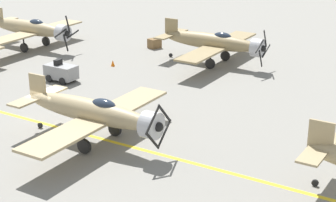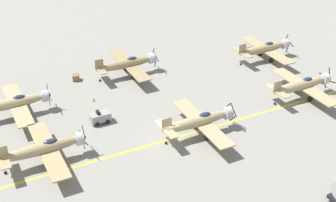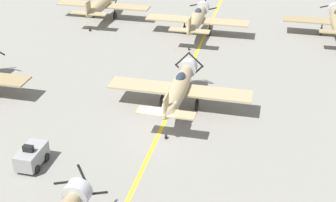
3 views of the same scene
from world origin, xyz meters
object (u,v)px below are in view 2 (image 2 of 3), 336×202
airplane_near_left (14,103)px  airplane_far_center (303,85)px  airplane_far_left (265,48)px  airplane_mid_left (127,64)px  tow_tractor (100,117)px  traffic_cone (94,100)px  airplane_near_center (45,148)px  airplane_mid_center (199,121)px  supply_crate_by_tanker (76,77)px

airplane_near_left → airplane_far_center: bearing=88.1°
airplane_far_left → airplane_mid_left: bearing=-109.7°
tow_tractor → traffic_cone: tow_tractor is taller
tow_tractor → airplane_mid_left: bearing=142.5°
airplane_near_center → airplane_mid_left: (-16.21, 16.73, 0.00)m
airplane_far_left → airplane_near_left: airplane_near_left is taller
airplane_far_center → airplane_mid_center: size_ratio=1.00×
supply_crate_by_tanker → airplane_far_center: bearing=54.2°
airplane_far_center → supply_crate_by_tanker: bearing=-112.2°
airplane_near_center → airplane_near_left: 11.84m
airplane_near_left → tow_tractor: (6.48, 9.46, -1.22)m
tow_tractor → airplane_mid_center: bearing=50.7°
airplane_near_center → airplane_mid_center: airplane_near_center is taller
tow_tractor → traffic_cone: 5.74m
tow_tractor → supply_crate_by_tanker: (-12.92, 0.69, -0.32)m
airplane_far_center → airplane_mid_center: (1.65, -17.64, 0.00)m
airplane_near_center → airplane_mid_left: bearing=118.6°
tow_tractor → airplane_far_center: bearing=76.7°
airplane_mid_center → airplane_far_center: bearing=84.4°
airplane_mid_center → airplane_far_left: bearing=113.8°
airplane_far_center → airplane_mid_center: airplane_far_center is taller
airplane_near_left → supply_crate_by_tanker: bearing=139.8°
airplane_far_left → airplane_mid_left: (-4.78, -22.29, 0.00)m
airplane_near_center → airplane_far_center: 36.02m
airplane_mid_left → supply_crate_by_tanker: airplane_mid_left is taller
airplane_mid_left → supply_crate_by_tanker: size_ratio=10.65×
airplane_mid_center → supply_crate_by_tanker: size_ratio=10.65×
airplane_near_center → supply_crate_by_tanker: airplane_near_center is taller
airplane_mid_left → traffic_cone: (5.27, -7.37, -1.74)m
airplane_far_center → supply_crate_by_tanker: airplane_far_center is taller
airplane_far_left → airplane_far_center: airplane_far_center is taller
supply_crate_by_tanker → airplane_mid_center: bearing=23.8°
tow_tractor → supply_crate_by_tanker: tow_tractor is taller
supply_crate_by_tanker → tow_tractor: bearing=-3.1°
airplane_near_center → airplane_far_left: bearing=90.8°
airplane_mid_left → traffic_cone: 9.22m
traffic_cone → airplane_mid_left: bearing=125.5°
airplane_near_center → airplane_near_left: bearing=169.8°
airplane_near_center → tow_tractor: size_ratio=4.62×
airplane_far_left → airplane_mid_left: 22.79m
airplane_mid_left → airplane_near_center: bearing=-44.5°
tow_tractor → supply_crate_by_tanker: size_ratio=2.31×
airplane_near_center → airplane_near_left: (-11.79, -1.09, 0.00)m
traffic_cone → airplane_near_left: bearing=-94.7°
airplane_far_left → tow_tractor: 31.27m
airplane_mid_center → supply_crate_by_tanker: bearing=-167.2°
airplane_mid_center → airplane_near_center: bearing=-109.8°
airplane_far_left → airplane_mid_center: bearing=-62.9°
airplane_mid_center → airplane_mid_left: bearing=174.0°
airplane_far_center → airplane_mid_center: 17.72m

